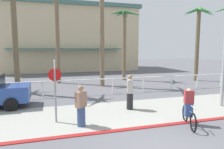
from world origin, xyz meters
TOP-DOWN VIEW (x-y plane):
  - ground_plane at (0.00, 10.00)m, footprint 80.00×80.00m
  - sidewalk_strip at (0.00, 4.20)m, footprint 44.00×4.00m
  - curb_paint at (0.00, 2.20)m, footprint 44.00×0.24m
  - building_backdrop at (-0.86, 26.04)m, footprint 20.20×9.50m
  - rail_fence at (0.00, 8.50)m, footprint 20.47×0.08m
  - stop_sign_bike_lane at (-2.74, 3.75)m, footprint 0.52×0.56m
  - palm_tree_2 at (-5.08, 10.38)m, footprint 2.59×3.25m
  - palm_tree_3 at (-2.21, 13.93)m, footprint 2.93×3.06m
  - palm_tree_4 at (1.08, 11.40)m, footprint 3.04×3.31m
  - palm_tree_5 at (3.98, 13.97)m, footprint 3.06×3.41m
  - palm_tree_6 at (10.36, 11.70)m, footprint 3.38×2.68m
  - cyclist_blue_0 at (2.27, 1.96)m, footprint 0.71×1.72m
  - pedestrian_0 at (0.83, 4.60)m, footprint 0.40×0.46m
  - pedestrian_1 at (-1.82, 3.02)m, footprint 0.48×0.45m

SIDE VIEW (x-z plane):
  - ground_plane at x=0.00m, z-range 0.00..0.00m
  - sidewalk_strip at x=0.00m, z-range 0.00..0.02m
  - curb_paint at x=0.00m, z-range 0.00..0.03m
  - cyclist_blue_0 at x=2.27m, z-range -0.06..1.44m
  - pedestrian_1 at x=-1.82m, z-range -0.07..1.56m
  - pedestrian_0 at x=0.83m, z-range -0.06..1.69m
  - rail_fence at x=0.00m, z-range 0.32..1.36m
  - stop_sign_bike_lane at x=-2.74m, z-range 0.40..2.96m
  - building_backdrop at x=-0.86m, z-range 0.02..8.97m
  - palm_tree_5 at x=3.98m, z-range 1.56..8.18m
  - palm_tree_6 at x=10.36m, z-range 1.53..8.33m
  - palm_tree_2 at x=-5.08m, z-range 1.74..10.08m
  - palm_tree_4 at x=1.08m, z-range 1.89..10.51m
  - palm_tree_3 at x=-2.21m, z-range 1.95..10.71m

